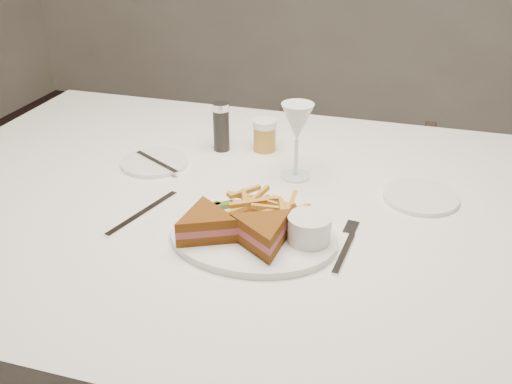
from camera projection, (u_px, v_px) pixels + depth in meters
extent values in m
cube|color=white|center=(262.00, 337.00, 1.38)|extent=(1.64, 1.11, 0.75)
imported|color=#433229|center=(342.00, 203.00, 2.09)|extent=(0.63, 0.59, 0.63)
ellipsoid|color=white|center=(253.00, 236.00, 1.07)|extent=(0.32, 0.25, 0.01)
cube|color=silver|center=(143.00, 213.00, 1.16)|extent=(0.07, 0.20, 0.00)
cylinder|color=white|center=(155.00, 162.00, 1.36)|extent=(0.16, 0.16, 0.01)
cylinder|color=white|center=(420.00, 197.00, 1.21)|extent=(0.16, 0.16, 0.01)
cylinder|color=black|center=(221.00, 127.00, 1.41)|extent=(0.04, 0.04, 0.12)
cylinder|color=#B07D2A|center=(265.00, 135.00, 1.42)|extent=(0.06, 0.06, 0.08)
cube|color=#445F21|center=(223.00, 205.00, 1.15)|extent=(0.05, 0.05, 0.01)
cube|color=#445F21|center=(208.00, 208.00, 1.14)|extent=(0.04, 0.05, 0.01)
cylinder|color=white|center=(309.00, 229.00, 1.03)|extent=(0.08, 0.08, 0.05)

